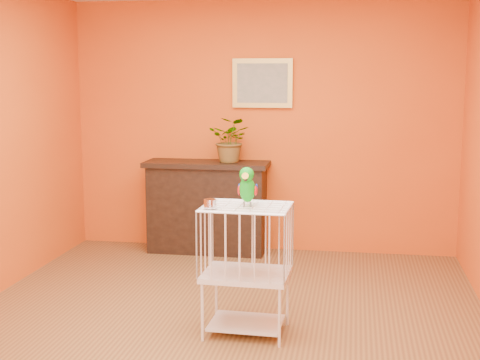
# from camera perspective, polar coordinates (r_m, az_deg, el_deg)

# --- Properties ---
(ground) EXTENTS (4.50, 4.50, 0.00)m
(ground) POSITION_cam_1_polar(r_m,az_deg,el_deg) (5.07, -1.71, -12.29)
(ground) COLOR brown
(ground) RESTS_ON ground
(room_shell) EXTENTS (4.50, 4.50, 4.50)m
(room_shell) POSITION_cam_1_polar(r_m,az_deg,el_deg) (4.73, -1.81, 5.88)
(room_shell) COLOR #D35313
(room_shell) RESTS_ON ground
(console_cabinet) EXTENTS (1.28, 0.46, 0.95)m
(console_cabinet) POSITION_cam_1_polar(r_m,az_deg,el_deg) (6.96, -2.84, -2.30)
(console_cabinet) COLOR black
(console_cabinet) RESTS_ON ground
(potted_plant) EXTENTS (0.49, 0.52, 0.36)m
(potted_plant) POSITION_cam_1_polar(r_m,az_deg,el_deg) (6.85, -0.71, 3.05)
(potted_plant) COLOR #26722D
(potted_plant) RESTS_ON console_cabinet
(framed_picture) EXTENTS (0.62, 0.04, 0.50)m
(framed_picture) POSITION_cam_1_polar(r_m,az_deg,el_deg) (6.91, 1.92, 8.26)
(framed_picture) COLOR gold
(framed_picture) RESTS_ON room_shell
(birdcage) EXTENTS (0.62, 0.48, 0.93)m
(birdcage) POSITION_cam_1_polar(r_m,az_deg,el_deg) (4.78, 0.54, -7.51)
(birdcage) COLOR silver
(birdcage) RESTS_ON ground
(feed_cup) EXTENTS (0.09, 0.09, 0.06)m
(feed_cup) POSITION_cam_1_polar(r_m,az_deg,el_deg) (4.58, -2.56, -2.03)
(feed_cup) COLOR silver
(feed_cup) RESTS_ON birdcage
(parrot) EXTENTS (0.14, 0.25, 0.29)m
(parrot) POSITION_cam_1_polar(r_m,az_deg,el_deg) (4.61, 0.63, -0.56)
(parrot) COLOR #59544C
(parrot) RESTS_ON birdcage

